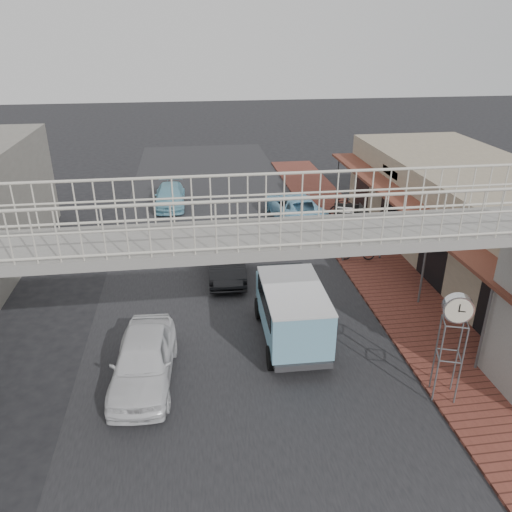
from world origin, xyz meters
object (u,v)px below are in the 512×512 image
object	(u,v)px
white_hatchback	(143,360)
motorcycle_near	(357,251)
angkot_curb	(295,207)
arrow_sign	(363,215)
dark_sedan	(226,259)
street_clock	(457,313)
angkot_far	(170,196)
angkot_van	(292,306)
motorcycle_far	(342,207)

from	to	relation	value
white_hatchback	motorcycle_near	size ratio (longest dim) A/B	2.75
angkot_curb	arrow_sign	distance (m)	6.33
dark_sedan	angkot_curb	size ratio (longest dim) A/B	0.82
white_hatchback	street_clock	world-z (taller)	street_clock
angkot_curb	motorcycle_near	size ratio (longest dim) A/B	3.31
dark_sedan	angkot_far	distance (m)	9.65
angkot_van	white_hatchback	bearing A→B (deg)	-162.05
motorcycle_near	angkot_curb	bearing A→B (deg)	25.69
dark_sedan	street_clock	world-z (taller)	street_clock
white_hatchback	street_clock	distance (m)	8.71
motorcycle_far	motorcycle_near	bearing A→B (deg)	151.21
motorcycle_near	arrow_sign	distance (m)	1.80
angkot_van	angkot_far	bearing A→B (deg)	106.98
street_clock	arrow_sign	xyz separation A→B (m)	(0.51, 8.74, -0.45)
angkot_curb	angkot_van	bearing A→B (deg)	70.61
angkot_curb	angkot_far	xyz separation A→B (m)	(-6.68, 3.22, -0.11)
white_hatchback	motorcycle_far	xyz separation A→B (m)	(9.79, 12.75, -0.13)
dark_sedan	white_hatchback	bearing A→B (deg)	-111.60
motorcycle_far	arrow_sign	xyz separation A→B (m)	(-1.02, -5.92, 1.70)
angkot_van	motorcycle_far	bearing A→B (deg)	66.54
dark_sedan	motorcycle_near	bearing A→B (deg)	6.63
motorcycle_near	motorcycle_far	world-z (taller)	motorcycle_far
angkot_far	motorcycle_near	xyz separation A→B (m)	(8.30, -8.90, -0.09)
white_hatchback	motorcycle_near	world-z (taller)	white_hatchback
white_hatchback	angkot_curb	size ratio (longest dim) A/B	0.83
motorcycle_near	motorcycle_far	size ratio (longest dim) A/B	0.94
angkot_far	motorcycle_far	size ratio (longest dim) A/B	2.52
angkot_curb	angkot_van	world-z (taller)	angkot_van
angkot_curb	white_hatchback	bearing A→B (deg)	53.82
angkot_far	angkot_van	distance (m)	15.14
angkot_far	arrow_sign	size ratio (longest dim) A/B	1.51
angkot_van	motorcycle_far	xyz separation A→B (m)	(5.15, 11.33, -0.73)
motorcycle_near	motorcycle_far	distance (m)	5.78
white_hatchback	street_clock	bearing A→B (deg)	-9.26
angkot_far	angkot_van	world-z (taller)	angkot_van
dark_sedan	street_clock	xyz separation A→B (m)	(5.30, -8.53, 2.05)
white_hatchback	angkot_van	world-z (taller)	angkot_van
white_hatchback	motorcycle_near	xyz separation A→B (m)	(8.77, 7.06, -0.21)
angkot_curb	street_clock	world-z (taller)	street_clock
white_hatchback	angkot_curb	world-z (taller)	white_hatchback
angkot_curb	motorcycle_far	xyz separation A→B (m)	(2.63, 0.01, -0.12)
street_clock	motorcycle_near	bearing A→B (deg)	105.52
white_hatchback	angkot_far	size ratio (longest dim) A/B	1.03
white_hatchback	angkot_van	size ratio (longest dim) A/B	0.99
motorcycle_near	street_clock	xyz separation A→B (m)	(-0.52, -8.96, 2.24)
angkot_far	street_clock	world-z (taller)	street_clock
motorcycle_far	street_clock	bearing A→B (deg)	155.36
angkot_far	angkot_van	size ratio (longest dim) A/B	0.96
angkot_curb	arrow_sign	xyz separation A→B (m)	(1.61, -5.91, 1.58)
white_hatchback	angkot_curb	xyz separation A→B (m)	(7.15, 12.74, -0.01)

